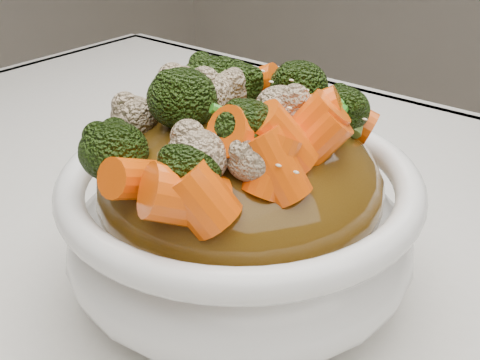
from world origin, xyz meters
The scene contains 8 objects.
tablecloth centered at (0.00, 0.00, 0.73)m, with size 1.20×0.80×0.04m, color silver.
bowl centered at (-0.04, 0.00, 0.79)m, with size 0.23×0.23×0.09m, color white, non-canonical shape.
sauce_base centered at (-0.04, 0.00, 0.83)m, with size 0.18×0.18×0.10m, color #51350D.
carrots centered at (-0.04, 0.00, 0.89)m, with size 0.18×0.18×0.05m, color #FC5808, non-canonical shape.
broccoli centered at (-0.04, 0.00, 0.89)m, with size 0.18×0.18×0.05m, color black, non-canonical shape.
cauliflower centered at (-0.04, 0.00, 0.89)m, with size 0.18×0.18×0.04m, color tan, non-canonical shape.
scallions centered at (-0.04, 0.00, 0.89)m, with size 0.14×0.14×0.02m, color #318A1F, non-canonical shape.
sesame_seeds centered at (-0.04, 0.00, 0.89)m, with size 0.16×0.16×0.01m, color beige, non-canonical shape.
Camera 1 is at (0.15, -0.25, 1.00)m, focal length 42.00 mm.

